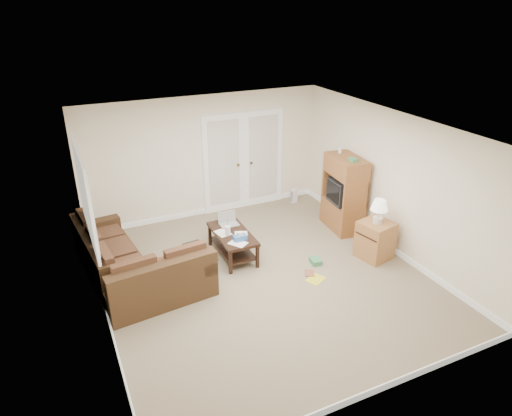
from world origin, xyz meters
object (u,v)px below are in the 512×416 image
coffee_table (232,243)px  side_cabinet (375,237)px  sectional_sofa (131,268)px  tv_armoire (344,193)px

coffee_table → side_cabinet: bearing=-25.2°
sectional_sofa → coffee_table: 1.81m
side_cabinet → coffee_table: bearing=141.8°
coffee_table → side_cabinet: side_cabinet is taller
sectional_sofa → coffee_table: size_ratio=2.23×
sectional_sofa → side_cabinet: (4.05, -0.96, 0.10)m
coffee_table → sectional_sofa: bearing=-174.4°
coffee_table → tv_armoire: bearing=3.1°
sectional_sofa → coffee_table: coffee_table is taller
coffee_table → side_cabinet: (2.25, -1.10, 0.14)m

